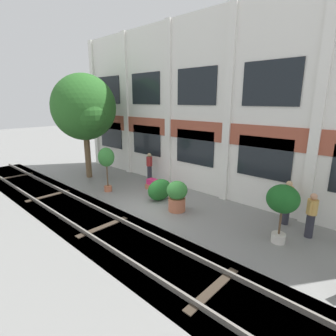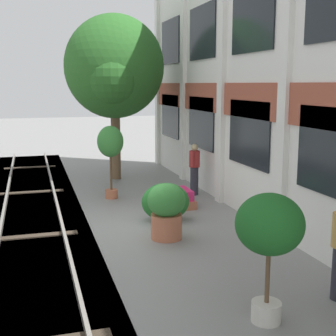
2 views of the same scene
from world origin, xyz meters
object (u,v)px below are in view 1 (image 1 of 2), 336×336
at_px(broadleaf_tree, 84,109).
at_px(potted_plant_terracotta_small, 283,201).
at_px(resident_by_doorway, 287,201).
at_px(topiary_hedge, 160,190).
at_px(potted_plant_ribbed_drum, 177,195).
at_px(resident_watching_tracks, 311,214).
at_px(potted_plant_square_trough, 155,185).
at_px(resident_near_plants, 149,166).
at_px(potted_plant_low_pan, 106,159).

relative_size(broadleaf_tree, potted_plant_terracotta_small, 3.03).
distance_m(resident_by_doorway, topiary_hedge, 5.40).
height_order(broadleaf_tree, potted_plant_terracotta_small, broadleaf_tree).
bearing_deg(broadleaf_tree, potted_plant_ribbed_drum, -1.06).
bearing_deg(broadleaf_tree, resident_by_doorway, 8.96).
bearing_deg(resident_watching_tracks, potted_plant_square_trough, -175.78).
bearing_deg(potted_plant_square_trough, topiary_hedge, -35.54).
bearing_deg(resident_near_plants, potted_plant_ribbed_drum, 98.68).
bearing_deg(potted_plant_square_trough, resident_near_plants, 147.59).
bearing_deg(potted_plant_ribbed_drum, topiary_hedge, 164.74).
bearing_deg(potted_plant_low_pan, resident_watching_tracks, 12.50).
xyz_separation_m(potted_plant_low_pan, potted_plant_square_trough, (1.59, 1.82, -1.43)).
bearing_deg(resident_watching_tracks, potted_plant_low_pan, -164.55).
bearing_deg(potted_plant_square_trough, potted_plant_terracotta_small, -7.56).
bearing_deg(potted_plant_low_pan, resident_near_plants, 83.48).
relative_size(potted_plant_ribbed_drum, resident_watching_tracks, 0.82).
bearing_deg(resident_watching_tracks, potted_plant_terracotta_small, -117.53).
distance_m(resident_watching_tracks, resident_near_plants, 8.66).
relative_size(potted_plant_terracotta_small, resident_by_doorway, 1.17).
height_order(potted_plant_ribbed_drum, potted_plant_terracotta_small, potted_plant_terracotta_small).
xyz_separation_m(broadleaf_tree, potted_plant_low_pan, (2.99, -0.70, -2.36)).
xyz_separation_m(broadleaf_tree, potted_plant_ribbed_drum, (7.19, -0.13, -3.33)).
distance_m(potted_plant_square_trough, resident_watching_tracks, 7.37).
distance_m(potted_plant_terracotta_small, resident_watching_tracks, 1.36).
distance_m(potted_plant_terracotta_small, resident_by_doorway, 1.63).
height_order(potted_plant_terracotta_small, topiary_hedge, potted_plant_terracotta_small).
height_order(potted_plant_square_trough, topiary_hedge, topiary_hedge).
xyz_separation_m(broadleaf_tree, resident_watching_tracks, (11.93, 1.28, -3.19)).
bearing_deg(broadleaf_tree, resident_near_plants, 30.43).
bearing_deg(potted_plant_terracotta_small, topiary_hedge, 179.79).
height_order(potted_plant_terracotta_small, resident_near_plants, potted_plant_terracotta_small).
distance_m(potted_plant_low_pan, potted_plant_ribbed_drum, 4.35).
distance_m(potted_plant_square_trough, potted_plant_ribbed_drum, 2.93).
height_order(potted_plant_ribbed_drum, resident_near_plants, resident_near_plants).
xyz_separation_m(potted_plant_square_trough, resident_by_doorway, (6.40, 0.61, 0.66)).
relative_size(potted_plant_low_pan, potted_plant_ribbed_drum, 1.75).
bearing_deg(resident_near_plants, resident_watching_tracks, 122.31).
bearing_deg(potted_plant_square_trough, broadleaf_tree, -166.31).
height_order(resident_near_plants, topiary_hedge, resident_near_plants).
xyz_separation_m(potted_plant_square_trough, potted_plant_ribbed_drum, (2.61, -1.25, 0.45)).
xyz_separation_m(resident_watching_tracks, resident_near_plants, (-8.63, 0.65, 0.04)).
bearing_deg(potted_plant_ribbed_drum, broadleaf_tree, 178.94).
bearing_deg(potted_plant_low_pan, potted_plant_ribbed_drum, 7.70).
bearing_deg(potted_plant_terracotta_small, potted_plant_square_trough, 172.44).
bearing_deg(potted_plant_low_pan, broadleaf_tree, 166.82).
bearing_deg(resident_watching_tracks, resident_near_plants, 178.61).
xyz_separation_m(potted_plant_square_trough, topiary_hedge, (1.22, -0.87, 0.25)).
bearing_deg(potted_plant_terracotta_small, resident_near_plants, 167.94).
bearing_deg(topiary_hedge, resident_near_plants, 146.04).
xyz_separation_m(potted_plant_square_trough, resident_near_plants, (-1.29, 0.82, 0.64)).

